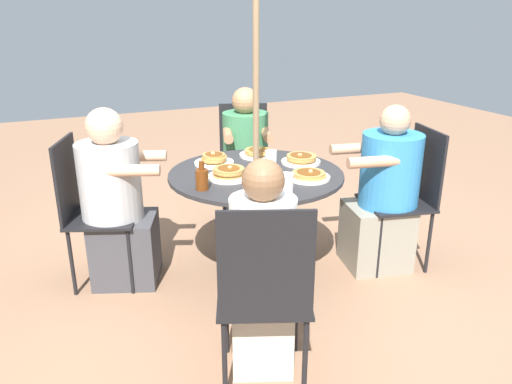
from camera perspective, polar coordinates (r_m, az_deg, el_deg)
name	(u,v)px	position (r m, az deg, el deg)	size (l,w,h in m)	color
ground_plane	(256,276)	(3.41, 0.00, -9.54)	(12.00, 12.00, 0.00)	#8C664C
patio_table	(256,194)	(3.16, 0.00, -0.28)	(1.09, 1.09, 0.73)	#28282B
umbrella_pole	(256,105)	(3.01, 0.00, 9.93)	(0.04, 0.04, 2.31)	#846B4C
patio_chair_north	(88,204)	(3.31, -18.67, -1.33)	(0.54, 0.54, 0.96)	black
diner_north	(117,207)	(3.27, -15.58, -1.66)	(0.51, 0.58, 1.15)	#3D3D42
patio_chair_east	(264,289)	(2.23, 0.97, -10.99)	(0.54, 0.54, 0.96)	black
diner_east	(262,276)	(2.40, 0.74, -9.55)	(0.53, 0.45, 1.09)	beige
patio_chair_south	(409,190)	(3.53, 17.11, 0.21)	(0.50, 0.50, 0.96)	black
diner_south	(384,197)	(3.46, 14.38, -0.56)	(0.48, 0.59, 1.12)	gray
patio_chair_west	(244,156)	(4.18, -1.35, 4.19)	(0.53, 0.53, 0.96)	black
diner_west	(246,165)	(4.02, -1.16, 3.08)	(0.56, 0.48, 1.13)	slate
pancake_plate_a	(309,176)	(3.01, 6.06, 1.88)	(0.26, 0.26, 0.05)	silver
pancake_plate_b	(229,174)	(3.01, -3.15, 2.12)	(0.26, 0.26, 0.07)	silver
pancake_plate_c	(214,160)	(3.29, -4.81, 3.65)	(0.26, 0.26, 0.08)	silver
pancake_plate_d	(301,160)	(3.31, 5.17, 3.72)	(0.26, 0.26, 0.07)	silver
pancake_plate_e	(258,153)	(3.46, 0.23, 4.45)	(0.26, 0.26, 0.06)	silver
syrup_bottle	(202,179)	(2.82, -6.20, 1.54)	(0.10, 0.07, 0.17)	#602D0F
coffee_cup	(285,184)	(2.74, 3.33, 0.93)	(0.09, 0.09, 0.11)	white
drinking_glass_a	(271,159)	(3.21, 1.71, 3.80)	(0.08, 0.08, 0.11)	silver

